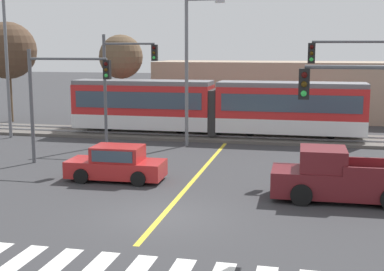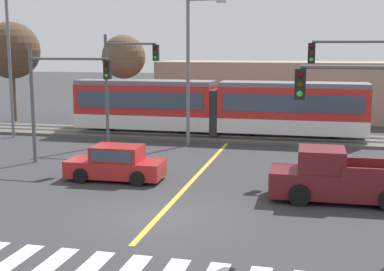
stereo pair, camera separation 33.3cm
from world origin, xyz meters
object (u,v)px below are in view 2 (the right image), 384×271
Objects in this scene: street_lamp_west at (12,53)px; street_lamp_centre at (192,62)px; sedan_crossing at (116,164)px; traffic_light_near_right at (377,119)px; light_rail_tram at (217,106)px; traffic_light_far_left at (123,75)px; bare_tree_west at (124,57)px; pickup_truck at (339,179)px; traffic_light_mid_right at (372,81)px; traffic_light_mid_left at (60,88)px; bare_tree_far_west at (11,51)px.

street_lamp_west is 11.66m from street_lamp_centre.
traffic_light_near_right reaches higher than sedan_crossing.
street_lamp_centre reaches higher than light_rail_tram.
street_lamp_west is (-10.27, 9.10, 4.65)m from sedan_crossing.
bare_tree_west reaches higher than traffic_light_far_left.
pickup_truck is 5.61m from traffic_light_mid_right.
street_lamp_centre reaches higher than traffic_light_mid_right.
pickup_truck is 0.98× the size of traffic_light_near_right.
light_rail_tram is 1.96× the size of street_lamp_west.
traffic_light_mid_right is at bearing -46.29° from light_rail_tram.
street_lamp_centre is (5.16, 6.22, 1.12)m from traffic_light_mid_left.
bare_tree_far_west is at bearing 152.93° from traffic_light_mid_right.
light_rail_tram is 11.30m from traffic_light_mid_left.
sedan_crossing is 22.07m from bare_tree_far_west.
light_rail_tram is at bearing 79.11° from sedan_crossing.
pickup_truck is 5.15m from traffic_light_near_right.
street_lamp_centre reaches higher than sedan_crossing.
light_rail_tram is 12.43m from traffic_light_mid_right.
light_rail_tram is at bearing 114.30° from traffic_light_near_right.
traffic_light_near_right is 32.60m from bare_tree_far_west.
bare_tree_west is at bearing 126.22° from traffic_light_near_right.
traffic_light_mid_left is (-3.79, 2.51, 3.06)m from sedan_crossing.
pickup_truck is 15.07m from traffic_light_far_left.
pickup_truck is 0.83× the size of traffic_light_mid_right.
light_rail_tram is 4.34m from street_lamp_centre.
street_lamp_centre is 1.29× the size of bare_tree_west.
traffic_light_far_left reaches higher than traffic_light_near_right.
traffic_light_near_right is at bearing -40.94° from bare_tree_far_west.
sedan_crossing is 0.49× the size of street_lamp_centre.
bare_tree_west is (-5.27, 15.57, 4.31)m from sedan_crossing.
street_lamp_centre is at bearing 121.68° from traffic_light_near_right.
bare_tree_west is (9.24, -0.37, -0.46)m from bare_tree_far_west.
pickup_truck is at bearing -15.65° from traffic_light_mid_left.
light_rail_tram is at bearing 73.86° from street_lamp_centre.
pickup_truck is at bearing -108.30° from traffic_light_mid_right.
bare_tree_far_west is at bearing 145.58° from traffic_light_far_left.
bare_tree_far_west is 9.26m from bare_tree_west.
pickup_truck is at bearing 99.94° from traffic_light_near_right.
bare_tree_west is at bearing 52.30° from street_lamp_west.
pickup_truck is 13.33m from street_lamp_centre.
street_lamp_west is at bearing -167.49° from light_rail_tram.
pickup_truck is 0.71× the size of bare_tree_far_west.
bare_tree_far_west is at bearing 132.31° from sedan_crossing.
bare_tree_far_west is at bearing 121.73° from street_lamp_west.
street_lamp_centre is (-9.37, 5.68, 0.61)m from traffic_light_mid_right.
traffic_light_mid_left is at bearing 146.52° from sedan_crossing.
street_lamp_centre is at bearing -24.43° from bare_tree_far_west.
street_lamp_west reaches higher than traffic_light_mid_right.
pickup_truck is (9.35, -1.17, 0.14)m from sedan_crossing.
light_rail_tram reaches higher than sedan_crossing.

